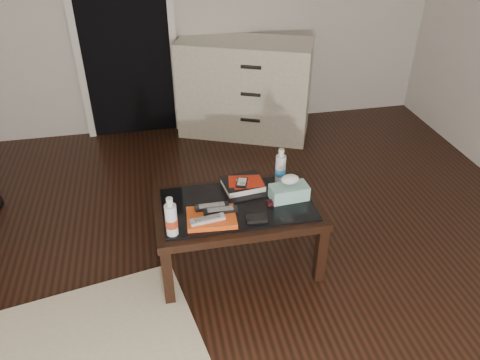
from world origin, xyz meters
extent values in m
plane|color=black|center=(0.00, 0.00, 0.00)|extent=(5.00, 5.00, 0.00)
cube|color=black|center=(-0.40, 2.47, 1.00)|extent=(0.80, 0.05, 2.00)
cube|color=silver|center=(-0.82, 2.44, 1.00)|extent=(0.06, 0.04, 2.04)
cube|color=silver|center=(0.02, 2.44, 1.00)|extent=(0.06, 0.04, 2.04)
cube|color=black|center=(-0.25, 0.17, 0.20)|extent=(0.06, 0.06, 0.40)
cube|color=black|center=(0.67, 0.17, 0.20)|extent=(0.06, 0.06, 0.40)
cube|color=black|center=(-0.25, 0.69, 0.20)|extent=(0.06, 0.06, 0.40)
cube|color=black|center=(0.67, 0.69, 0.20)|extent=(0.06, 0.06, 0.40)
cube|color=black|center=(0.21, 0.43, 0.43)|extent=(1.00, 0.60, 0.05)
cube|color=black|center=(0.21, 0.43, 0.46)|extent=(0.90, 0.50, 0.01)
cube|color=beige|center=(0.64, 2.23, 0.45)|extent=(1.30, 0.93, 0.90)
cylinder|color=black|center=(0.64, 1.97, 0.25)|extent=(0.18, 0.11, 0.04)
cylinder|color=black|center=(0.64, 1.97, 0.50)|extent=(0.18, 0.11, 0.04)
cylinder|color=black|center=(0.64, 1.97, 0.75)|extent=(0.18, 0.11, 0.04)
cube|color=#E44E15|center=(0.03, 0.30, 0.48)|extent=(0.29, 0.23, 0.03)
cube|color=#B8B8BD|center=(0.00, 0.26, 0.50)|extent=(0.20, 0.08, 0.02)
cube|color=black|center=(0.09, 0.33, 0.50)|extent=(0.20, 0.05, 0.02)
cube|color=black|center=(0.05, 0.38, 0.50)|extent=(0.20, 0.05, 0.02)
cube|color=black|center=(0.28, 0.60, 0.48)|extent=(0.27, 0.23, 0.05)
cube|color=red|center=(0.28, 0.59, 0.51)|extent=(0.21, 0.16, 0.01)
cube|color=black|center=(0.26, 0.56, 0.52)|extent=(0.10, 0.12, 0.02)
cube|color=black|center=(0.43, 0.38, 0.47)|extent=(0.09, 0.05, 0.02)
cube|color=black|center=(0.29, 0.25, 0.47)|extent=(0.13, 0.08, 0.02)
cylinder|color=white|center=(-0.20, 0.22, 0.58)|extent=(0.08, 0.08, 0.24)
cylinder|color=white|center=(0.53, 0.61, 0.58)|extent=(0.08, 0.08, 0.24)
cube|color=teal|center=(0.53, 0.42, 0.51)|extent=(0.24, 0.14, 0.09)
camera|label=1|loc=(-0.24, -1.82, 2.12)|focal=35.00mm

